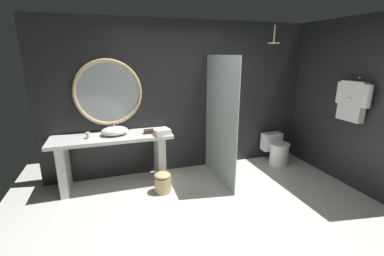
% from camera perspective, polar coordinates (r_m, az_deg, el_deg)
% --- Properties ---
extents(ground_plane, '(5.76, 5.76, 0.00)m').
position_cam_1_polar(ground_plane, '(3.47, 7.98, -20.52)').
color(ground_plane, silver).
extents(back_wall_panel, '(4.80, 0.10, 2.60)m').
position_cam_1_polar(back_wall_panel, '(4.63, -1.60, 6.57)').
color(back_wall_panel, '#232326').
rests_on(back_wall_panel, ground_plane).
extents(side_wall_right, '(0.10, 2.47, 2.60)m').
position_cam_1_polar(side_wall_right, '(4.93, 30.05, 5.00)').
color(side_wall_right, '#232326').
rests_on(side_wall_right, ground_plane).
extents(vanity_counter, '(1.82, 0.58, 0.83)m').
position_cam_1_polar(vanity_counter, '(4.30, -16.74, -5.22)').
color(vanity_counter, silver).
rests_on(vanity_counter, ground_plane).
extents(vessel_sink, '(0.41, 0.34, 0.18)m').
position_cam_1_polar(vessel_sink, '(4.23, -16.51, -0.59)').
color(vessel_sink, white).
rests_on(vessel_sink, vanity_counter).
extents(tumbler_cup, '(0.06, 0.06, 0.10)m').
position_cam_1_polar(tumbler_cup, '(4.19, -21.73, -1.49)').
color(tumbler_cup, silver).
rests_on(tumbler_cup, vanity_counter).
extents(tissue_box, '(0.16, 0.10, 0.06)m').
position_cam_1_polar(tissue_box, '(4.20, -9.33, -0.74)').
color(tissue_box, '#3D3323').
rests_on(tissue_box, vanity_counter).
extents(round_wall_mirror, '(1.05, 0.06, 1.05)m').
position_cam_1_polar(round_wall_mirror, '(4.34, -17.80, 7.31)').
color(round_wall_mirror, '#D6B77F').
extents(shower_glass_panel, '(0.02, 1.21, 2.04)m').
position_cam_1_polar(shower_glass_panel, '(4.22, 6.17, 1.64)').
color(shower_glass_panel, silver).
rests_on(shower_glass_panel, ground_plane).
extents(rain_shower_head, '(0.19, 0.19, 0.29)m').
position_cam_1_polar(rain_shower_head, '(4.67, 17.39, 17.55)').
color(rain_shower_head, '#D6B77F').
extents(hanging_bathrobe, '(0.20, 0.57, 0.67)m').
position_cam_1_polar(hanging_bathrobe, '(4.62, 31.58, 5.34)').
color(hanging_bathrobe, '#D6B77F').
extents(toilet, '(0.38, 0.57, 0.55)m').
position_cam_1_polar(toilet, '(5.31, 17.96, -4.48)').
color(toilet, white).
rests_on(toilet, ground_plane).
extents(waste_bin, '(0.25, 0.25, 0.32)m').
position_cam_1_polar(waste_bin, '(4.10, -6.42, -11.67)').
color(waste_bin, '#D6B77F').
rests_on(waste_bin, ground_plane).
extents(folded_hand_towel, '(0.26, 0.21, 0.09)m').
position_cam_1_polar(folded_hand_towel, '(4.09, -6.47, -0.88)').
color(folded_hand_towel, white).
rests_on(folded_hand_towel, vanity_counter).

